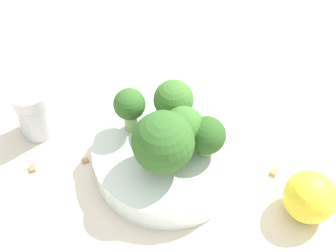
# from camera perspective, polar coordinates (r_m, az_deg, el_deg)

# --- Properties ---
(ground_plane) EXTENTS (3.00, 3.00, 0.00)m
(ground_plane) POSITION_cam_1_polar(r_m,az_deg,el_deg) (0.50, 0.00, -4.79)
(ground_plane) COLOR beige
(bowl) EXTENTS (0.16, 0.16, 0.03)m
(bowl) POSITION_cam_1_polar(r_m,az_deg,el_deg) (0.49, 0.00, -3.73)
(bowl) COLOR silver
(bowl) RESTS_ON ground_plane
(broccoli_floret_0) EXTENTS (0.04, 0.04, 0.05)m
(broccoli_floret_0) POSITION_cam_1_polar(r_m,az_deg,el_deg) (0.46, 1.91, -0.24)
(broccoli_floret_0) COLOR #84AD66
(broccoli_floret_0) RESTS_ON bowl
(broccoli_floret_1) EXTENTS (0.06, 0.06, 0.07)m
(broccoli_floret_1) POSITION_cam_1_polar(r_m,az_deg,el_deg) (0.43, -0.61, -2.05)
(broccoli_floret_1) COLOR #7A9E5B
(broccoli_floret_1) RESTS_ON bowl
(broccoli_floret_2) EXTENTS (0.04, 0.04, 0.06)m
(broccoli_floret_2) POSITION_cam_1_polar(r_m,az_deg,el_deg) (0.47, 0.68, 2.98)
(broccoli_floret_2) COLOR #84AD66
(broccoli_floret_2) RESTS_ON bowl
(broccoli_floret_3) EXTENTS (0.03, 0.03, 0.05)m
(broccoli_floret_3) POSITION_cam_1_polar(r_m,az_deg,el_deg) (0.47, -4.70, 2.40)
(broccoli_floret_3) COLOR #8EB770
(broccoli_floret_3) RESTS_ON bowl
(broccoli_floret_4) EXTENTS (0.04, 0.04, 0.05)m
(broccoli_floret_4) POSITION_cam_1_polar(r_m,az_deg,el_deg) (0.46, 4.72, -1.25)
(broccoli_floret_4) COLOR #8EB770
(broccoli_floret_4) RESTS_ON bowl
(pepper_shaker) EXTENTS (0.04, 0.04, 0.06)m
(pepper_shaker) POSITION_cam_1_polar(r_m,az_deg,el_deg) (0.53, -16.05, 1.73)
(pepper_shaker) COLOR #B2B7BC
(pepper_shaker) RESTS_ON ground_plane
(lemon_wedge) EXTENTS (0.05, 0.05, 0.05)m
(lemon_wedge) POSITION_cam_1_polar(r_m,az_deg,el_deg) (0.47, 16.91, -8.27)
(lemon_wedge) COLOR yellow
(lemon_wedge) RESTS_ON ground_plane
(almond_crumb_0) EXTENTS (0.01, 0.01, 0.01)m
(almond_crumb_0) POSITION_cam_1_polar(r_m,az_deg,el_deg) (0.52, -16.25, -4.86)
(almond_crumb_0) COLOR olive
(almond_crumb_0) RESTS_ON ground_plane
(almond_crumb_2) EXTENTS (0.01, 0.01, 0.01)m
(almond_crumb_2) POSITION_cam_1_polar(r_m,az_deg,el_deg) (0.51, -10.07, -4.08)
(almond_crumb_2) COLOR #AD7F4C
(almond_crumb_2) RESTS_ON ground_plane
(almond_crumb_4) EXTENTS (0.01, 0.01, 0.01)m
(almond_crumb_4) POSITION_cam_1_polar(r_m,az_deg,el_deg) (0.51, 12.86, -5.30)
(almond_crumb_4) COLOR #AD7F4C
(almond_crumb_4) RESTS_ON ground_plane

